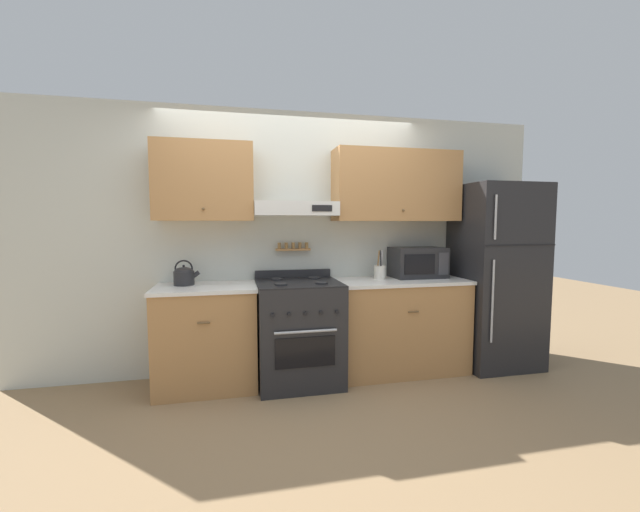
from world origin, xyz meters
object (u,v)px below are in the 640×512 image
(refrigerator, at_px, (496,276))
(microwave, at_px, (418,262))
(tea_kettle, at_px, (184,275))
(utensil_crock, at_px, (380,272))
(stove_range, at_px, (299,332))

(refrigerator, xyz_separation_m, microwave, (-0.80, 0.15, 0.14))
(tea_kettle, xyz_separation_m, utensil_crock, (1.85, 0.00, -0.01))
(stove_range, relative_size, refrigerator, 0.54)
(stove_range, relative_size, utensil_crock, 3.53)
(stove_range, height_order, refrigerator, refrigerator)
(stove_range, bearing_deg, utensil_crock, 9.52)
(microwave, bearing_deg, refrigerator, -10.79)
(microwave, distance_m, utensil_crock, 0.42)
(refrigerator, height_order, tea_kettle, refrigerator)
(stove_range, relative_size, microwave, 1.91)
(tea_kettle, bearing_deg, refrigerator, -2.51)
(stove_range, height_order, microwave, microwave)
(refrigerator, height_order, microwave, refrigerator)
(tea_kettle, relative_size, utensil_crock, 0.81)
(refrigerator, xyz_separation_m, tea_kettle, (-3.06, 0.13, 0.07))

